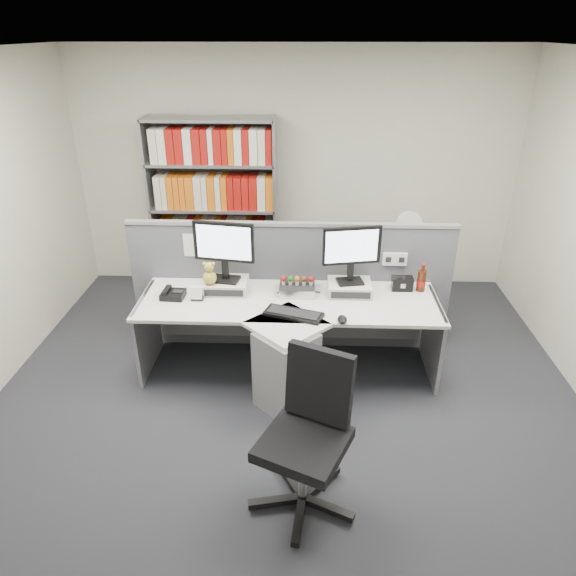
{
  "coord_description": "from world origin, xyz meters",
  "views": [
    {
      "loc": [
        0.15,
        -3.17,
        2.84
      ],
      "look_at": [
        0.0,
        0.65,
        0.92
      ],
      "focal_mm": 32.54,
      "sensor_mm": 36.0,
      "label": 1
    }
  ],
  "objects_px": {
    "desk_calendar": "(197,294)",
    "shelving_unit": "(215,211)",
    "monitor_left": "(224,247)",
    "filing_cabinet": "(402,281)",
    "monitor_right": "(352,250)",
    "cola_bottle": "(421,281)",
    "mouse": "(342,319)",
    "desk_fan": "(408,227)",
    "office_chair": "(309,430)",
    "desktop_pc": "(297,288)",
    "speaker": "(402,283)",
    "desk": "(288,340)",
    "keyboard": "(294,314)",
    "desk_phone": "(173,294)"
  },
  "relations": [
    {
      "from": "office_chair",
      "to": "monitor_left",
      "type": "bearing_deg",
      "value": 114.95
    },
    {
      "from": "desktop_pc",
      "to": "office_chair",
      "type": "distance_m",
      "value": 1.61
    },
    {
      "from": "mouse",
      "to": "desk_phone",
      "type": "xyz_separation_m",
      "value": [
        -1.46,
        0.37,
        0.01
      ]
    },
    {
      "from": "shelving_unit",
      "to": "monitor_right",
      "type": "bearing_deg",
      "value": -45.63
    },
    {
      "from": "monitor_right",
      "to": "desk_calendar",
      "type": "relative_size",
      "value": 4.11
    },
    {
      "from": "keyboard",
      "to": "filing_cabinet",
      "type": "distance_m",
      "value": 1.89
    },
    {
      "from": "mouse",
      "to": "keyboard",
      "type": "bearing_deg",
      "value": 167.25
    },
    {
      "from": "monitor_left",
      "to": "shelving_unit",
      "type": "distance_m",
      "value": 1.51
    },
    {
      "from": "desk_calendar",
      "to": "shelving_unit",
      "type": "xyz_separation_m",
      "value": [
        -0.11,
        1.65,
        0.2
      ]
    },
    {
      "from": "monitor_left",
      "to": "office_chair",
      "type": "relative_size",
      "value": 0.51
    },
    {
      "from": "desk_calendar",
      "to": "shelving_unit",
      "type": "height_order",
      "value": "shelving_unit"
    },
    {
      "from": "speaker",
      "to": "office_chair",
      "type": "relative_size",
      "value": 0.18
    },
    {
      "from": "mouse",
      "to": "speaker",
      "type": "height_order",
      "value": "speaker"
    },
    {
      "from": "desk_fan",
      "to": "cola_bottle",
      "type": "bearing_deg",
      "value": -91.66
    },
    {
      "from": "keyboard",
      "to": "shelving_unit",
      "type": "xyz_separation_m",
      "value": [
        -0.95,
        1.9,
        0.24
      ]
    },
    {
      "from": "monitor_left",
      "to": "filing_cabinet",
      "type": "height_order",
      "value": "monitor_left"
    },
    {
      "from": "monitor_right",
      "to": "desk",
      "type": "bearing_deg",
      "value": -144.27
    },
    {
      "from": "monitor_right",
      "to": "cola_bottle",
      "type": "height_order",
      "value": "monitor_right"
    },
    {
      "from": "filing_cabinet",
      "to": "office_chair",
      "type": "distance_m",
      "value": 2.82
    },
    {
      "from": "keyboard",
      "to": "shelving_unit",
      "type": "relative_size",
      "value": 0.26
    },
    {
      "from": "desk",
      "to": "cola_bottle",
      "type": "relative_size",
      "value": 9.91
    },
    {
      "from": "desk_calendar",
      "to": "office_chair",
      "type": "distance_m",
      "value": 1.74
    },
    {
      "from": "shelving_unit",
      "to": "office_chair",
      "type": "xyz_separation_m",
      "value": [
        1.08,
        -3.07,
        -0.41
      ]
    },
    {
      "from": "monitor_left",
      "to": "desk_fan",
      "type": "distance_m",
      "value": 2.04
    },
    {
      "from": "desk_calendar",
      "to": "shelving_unit",
      "type": "relative_size",
      "value": 0.06
    },
    {
      "from": "speaker",
      "to": "filing_cabinet",
      "type": "xyz_separation_m",
      "value": [
        0.19,
        0.94,
        -0.43
      ]
    },
    {
      "from": "monitor_right",
      "to": "filing_cabinet",
      "type": "xyz_separation_m",
      "value": [
        0.67,
        1.02,
        -0.78
      ]
    },
    {
      "from": "desktop_pc",
      "to": "desk",
      "type": "bearing_deg",
      "value": -100.5
    },
    {
      "from": "speaker",
      "to": "mouse",
      "type": "bearing_deg",
      "value": -133.45
    },
    {
      "from": "monitor_right",
      "to": "mouse",
      "type": "bearing_deg",
      "value": -99.93
    },
    {
      "from": "mouse",
      "to": "cola_bottle",
      "type": "relative_size",
      "value": 0.47
    },
    {
      "from": "desk_calendar",
      "to": "desk_fan",
      "type": "xyz_separation_m",
      "value": [
        1.99,
        1.2,
        0.21
      ]
    },
    {
      "from": "desk_phone",
      "to": "shelving_unit",
      "type": "relative_size",
      "value": 0.1
    },
    {
      "from": "filing_cabinet",
      "to": "desk_fan",
      "type": "distance_m",
      "value": 0.63
    },
    {
      "from": "desk",
      "to": "desk_fan",
      "type": "height_order",
      "value": "desk_fan"
    },
    {
      "from": "desktop_pc",
      "to": "desk_calendar",
      "type": "distance_m",
      "value": 0.88
    },
    {
      "from": "speaker",
      "to": "desk_fan",
      "type": "bearing_deg",
      "value": 78.44
    },
    {
      "from": "desk",
      "to": "monitor_right",
      "type": "height_order",
      "value": "monitor_right"
    },
    {
      "from": "cola_bottle",
      "to": "shelving_unit",
      "type": "distance_m",
      "value": 2.51
    },
    {
      "from": "keyboard",
      "to": "desk_calendar",
      "type": "bearing_deg",
      "value": 163.82
    },
    {
      "from": "monitor_right",
      "to": "desktop_pc",
      "type": "distance_m",
      "value": 0.59
    },
    {
      "from": "desk_phone",
      "to": "desk_fan",
      "type": "bearing_deg",
      "value": 27.78
    },
    {
      "from": "desk",
      "to": "shelving_unit",
      "type": "distance_m",
      "value": 2.12
    },
    {
      "from": "monitor_left",
      "to": "speaker",
      "type": "bearing_deg",
      "value": 2.82
    },
    {
      "from": "shelving_unit",
      "to": "desk_fan",
      "type": "relative_size",
      "value": 4.42
    },
    {
      "from": "office_chair",
      "to": "mouse",
      "type": "bearing_deg",
      "value": 76.61
    },
    {
      "from": "speaker",
      "to": "office_chair",
      "type": "xyz_separation_m",
      "value": [
        -0.83,
        -1.69,
        -0.22
      ]
    },
    {
      "from": "desk",
      "to": "office_chair",
      "type": "height_order",
      "value": "office_chair"
    },
    {
      "from": "mouse",
      "to": "shelving_unit",
      "type": "xyz_separation_m",
      "value": [
        -1.34,
        1.98,
        0.23
      ]
    },
    {
      "from": "cola_bottle",
      "to": "office_chair",
      "type": "height_order",
      "value": "office_chair"
    }
  ]
}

